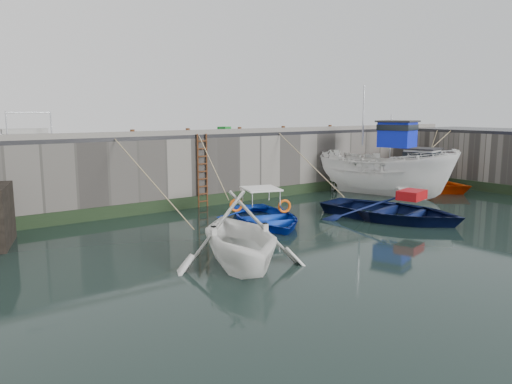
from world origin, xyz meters
TOP-DOWN VIEW (x-y plane):
  - ground at (0.00, 0.00)m, footprint 120.00×120.00m
  - quay_back at (0.00, 12.50)m, footprint 30.00×5.00m
  - road_back at (0.00, 12.50)m, footprint 30.00×5.00m
  - kerb_back at (0.00, 10.15)m, footprint 30.00×0.30m
  - algae_back at (0.00, 9.96)m, footprint 30.00×0.08m
  - ladder at (-2.00, 9.91)m, footprint 0.51×0.08m
  - boat_near_white at (-5.44, 2.06)m, footprint 5.08×5.46m
  - boat_near_white_rope at (-5.44, 7.28)m, footprint 0.04×6.03m
  - boat_near_blue at (-1.73, 5.75)m, footprint 4.52×5.38m
  - boat_near_blue_rope at (-1.73, 9.12)m, footprint 0.04×3.14m
  - boat_near_navy at (2.67, 3.42)m, footprint 5.25×6.42m
  - boat_near_navy_rope at (2.67, 7.96)m, footprint 0.04×4.84m
  - boat_far_white at (6.82, 7.19)m, footprint 4.76×7.69m
  - boat_far_orange at (9.51, 7.61)m, footprint 6.02×7.32m
  - fish_crate at (0.14, 11.47)m, footprint 0.69×0.63m
  - railing at (-8.75, 11.25)m, footprint 1.60×1.05m
  - bollard_a at (-5.00, 10.25)m, footprint 0.18×0.18m
  - bollard_b at (-2.50, 10.25)m, footprint 0.18×0.18m
  - bollard_c at (0.20, 10.25)m, footprint 0.18×0.18m
  - bollard_d at (2.80, 10.25)m, footprint 0.18×0.18m
  - bollard_e at (6.00, 10.25)m, footprint 0.18×0.18m

SIDE VIEW (x-z plane):
  - ground at x=0.00m, z-range 0.00..0.00m
  - boat_near_white at x=-5.44m, z-range -1.17..1.17m
  - boat_near_white_rope at x=-5.44m, z-range -1.55..1.55m
  - boat_near_blue at x=-1.73m, z-range -0.48..0.48m
  - boat_near_blue_rope at x=-1.73m, z-range -1.55..1.55m
  - boat_near_navy at x=2.67m, z-range -0.58..0.58m
  - boat_near_navy_rope at x=2.67m, z-range -1.55..1.55m
  - algae_back at x=0.00m, z-range 0.00..0.50m
  - boat_far_orange at x=9.51m, z-range -1.74..2.58m
  - boat_far_white at x=6.82m, z-range -1.73..4.06m
  - quay_back at x=0.00m, z-range 0.00..3.00m
  - ladder at x=-2.00m, z-range -0.01..3.19m
  - road_back at x=0.00m, z-range 3.00..3.16m
  - kerb_back at x=0.00m, z-range 3.16..3.36m
  - fish_crate at x=0.14m, z-range 3.16..3.43m
  - bollard_a at x=-5.00m, z-range 3.16..3.44m
  - bollard_b at x=-2.50m, z-range 3.16..3.44m
  - bollard_c at x=0.20m, z-range 3.16..3.44m
  - bollard_d at x=2.80m, z-range 3.16..3.44m
  - bollard_e at x=6.00m, z-range 3.16..3.44m
  - railing at x=-8.75m, z-range 2.86..3.86m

